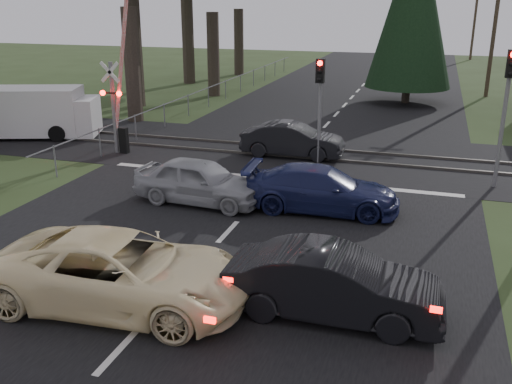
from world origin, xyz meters
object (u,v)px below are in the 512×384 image
at_px(dark_hatchback, 333,284).
at_px(dark_car_far, 292,140).
at_px(utility_pole_far, 476,13).
at_px(silver_car, 200,181).
at_px(utility_pole_mid, 495,23).
at_px(traffic_signal_right, 509,93).
at_px(cream_coupe, 121,272).
at_px(blue_sedan, 322,189).
at_px(traffic_signal_center, 320,93).
at_px(white_van, 34,112).
at_px(crossing_signal, 118,105).

relative_size(dark_hatchback, dark_car_far, 1.05).
height_order(utility_pole_far, silver_car, utility_pole_far).
bearing_deg(utility_pole_mid, traffic_signal_right, -92.66).
relative_size(cream_coupe, blue_sedan, 1.18).
distance_m(silver_car, dark_car_far, 6.58).
distance_m(traffic_signal_center, white_van, 13.76).
distance_m(utility_pole_mid, blue_sedan, 25.62).
height_order(traffic_signal_right, cream_coupe, traffic_signal_right).
distance_m(dark_car_far, white_van, 12.44).
xyz_separation_m(crossing_signal, blue_sedan, (9.44, -4.28, -1.37)).
distance_m(traffic_signal_center, blue_sedan, 5.71).
bearing_deg(blue_sedan, white_van, 65.57).
bearing_deg(dark_hatchback, silver_car, 42.58).
distance_m(traffic_signal_center, dark_car_far, 2.56).
distance_m(traffic_signal_right, silver_car, 10.56).
relative_size(silver_car, dark_car_far, 1.01).
distance_m(blue_sedan, white_van, 15.90).
distance_m(utility_pole_mid, dark_car_far, 20.89).
bearing_deg(utility_pole_far, traffic_signal_right, -91.20).
height_order(crossing_signal, utility_pole_mid, utility_pole_mid).
xyz_separation_m(cream_coupe, dark_car_far, (0.55, 12.89, -0.09)).
relative_size(traffic_signal_center, dark_car_far, 0.97).
bearing_deg(dark_car_far, traffic_signal_center, -123.14).
height_order(cream_coupe, silver_car, cream_coupe).
bearing_deg(utility_pole_mid, cream_coupe, -106.44).
height_order(traffic_signal_center, dark_hatchback, traffic_signal_center).
bearing_deg(dark_car_far, silver_car, 166.21).
bearing_deg(silver_car, dark_hatchback, -132.20).
bearing_deg(white_van, utility_pole_far, 44.93).
height_order(utility_pole_mid, white_van, utility_pole_mid).
distance_m(traffic_signal_right, cream_coupe, 13.96).
xyz_separation_m(silver_car, dark_car_far, (1.46, 6.42, -0.03)).
xyz_separation_m(blue_sedan, dark_car_far, (-2.39, 5.94, 0.00)).
bearing_deg(utility_pole_far, traffic_signal_center, -99.60).
xyz_separation_m(traffic_signal_center, utility_pole_mid, (7.50, 19.32, 1.92)).
relative_size(traffic_signal_right, dark_hatchback, 1.06).
bearing_deg(dark_car_far, white_van, 89.91).
relative_size(utility_pole_mid, dark_hatchback, 2.03).
height_order(crossing_signal, traffic_signal_center, crossing_signal).
bearing_deg(blue_sedan, dark_car_far, 18.66).
relative_size(utility_pole_mid, silver_car, 2.12).
bearing_deg(cream_coupe, dark_hatchback, -82.37).
bearing_deg(crossing_signal, traffic_signal_right, -1.21).
distance_m(utility_pole_mid, white_van, 28.49).
height_order(crossing_signal, blue_sedan, crossing_signal).
height_order(cream_coupe, dark_hatchback, cream_coupe).
distance_m(traffic_signal_right, utility_pole_mid, 20.60).
bearing_deg(traffic_signal_right, white_van, 174.98).
bearing_deg(utility_pole_far, dark_hatchback, -95.04).
distance_m(crossing_signal, white_van, 5.64).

